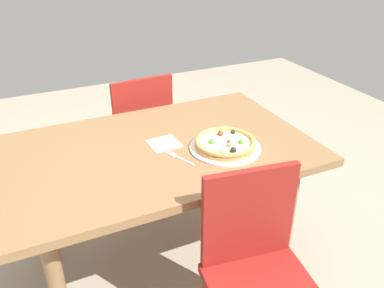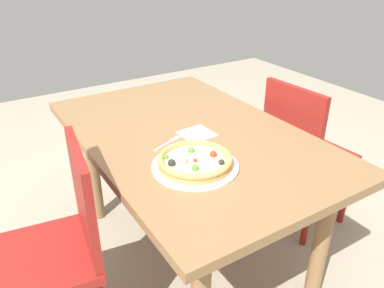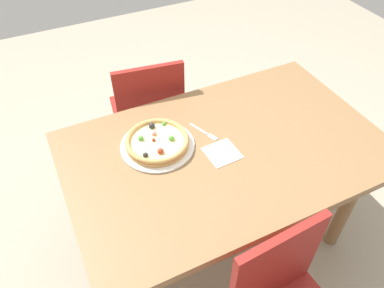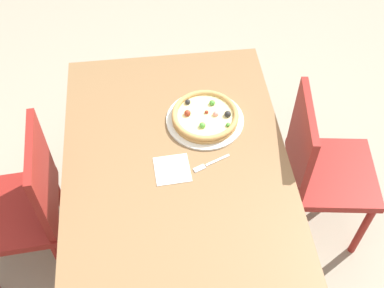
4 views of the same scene
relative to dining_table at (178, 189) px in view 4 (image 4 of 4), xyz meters
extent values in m
plane|color=#9E937F|center=(0.00, 0.00, -0.64)|extent=(6.00, 6.00, 0.00)
cube|color=olive|center=(0.00, 0.00, 0.08)|extent=(1.44, 0.91, 0.04)
cylinder|color=olive|center=(0.57, -0.31, -0.29)|extent=(0.07, 0.07, 0.69)
cylinder|color=olive|center=(0.57, 0.31, -0.29)|extent=(0.07, 0.07, 0.69)
cylinder|color=maroon|center=(0.28, -0.93, -0.43)|extent=(0.04, 0.04, 0.42)
cylinder|color=maroon|center=(-0.06, -0.88, -0.43)|extent=(0.04, 0.04, 0.42)
cylinder|color=maroon|center=(0.32, -0.59, -0.43)|extent=(0.04, 0.04, 0.42)
cylinder|color=maroon|center=(-0.01, -0.55, -0.43)|extent=(0.04, 0.04, 0.42)
cube|color=maroon|center=(0.13, -0.74, -0.20)|extent=(0.45, 0.45, 0.04)
cube|color=maroon|center=(0.16, -0.55, 0.03)|extent=(0.38, 0.08, 0.42)
cylinder|color=maroon|center=(-0.07, 0.56, -0.43)|extent=(0.04, 0.04, 0.42)
cylinder|color=maroon|center=(0.27, 0.58, -0.43)|extent=(0.04, 0.04, 0.42)
cube|color=maroon|center=(0.09, 0.74, -0.20)|extent=(0.42, 0.42, 0.04)
cube|color=maroon|center=(0.11, 0.55, 0.03)|extent=(0.38, 0.05, 0.42)
cylinder|color=silver|center=(0.28, -0.15, 0.10)|extent=(0.34, 0.34, 0.01)
cylinder|color=tan|center=(0.28, -0.15, 0.11)|extent=(0.28, 0.28, 0.02)
cylinder|color=beige|center=(0.28, -0.15, 0.13)|extent=(0.25, 0.25, 0.01)
torus|color=tan|center=(0.28, -0.15, 0.13)|extent=(0.29, 0.29, 0.02)
sphere|color=#4C9E38|center=(0.22, -0.13, 0.14)|extent=(0.03, 0.03, 0.03)
sphere|color=maroon|center=(0.29, -0.15, 0.13)|extent=(0.02, 0.02, 0.02)
sphere|color=#262626|center=(0.27, -0.24, 0.14)|extent=(0.03, 0.03, 0.03)
sphere|color=maroon|center=(0.29, -0.07, 0.14)|extent=(0.03, 0.03, 0.03)
sphere|color=#E58C7F|center=(0.27, -0.19, 0.14)|extent=(0.02, 0.02, 0.02)
sphere|color=#262626|center=(0.36, -0.08, 0.14)|extent=(0.02, 0.02, 0.02)
sphere|color=#4C9E38|center=(0.21, -0.23, 0.14)|extent=(0.02, 0.02, 0.02)
sphere|color=#4C9E38|center=(0.34, -0.19, 0.14)|extent=(0.03, 0.03, 0.03)
cube|color=silver|center=(0.06, -0.17, 0.10)|extent=(0.05, 0.11, 0.00)
cube|color=silver|center=(0.03, -0.09, 0.10)|extent=(0.04, 0.05, 0.00)
cube|color=white|center=(0.03, 0.02, 0.10)|extent=(0.15, 0.15, 0.00)
camera|label=1|loc=(-0.55, -1.56, 1.01)|focal=36.97mm
camera|label=2|loc=(1.34, -0.82, 0.85)|focal=35.61mm
camera|label=3|loc=(0.66, 1.01, 1.29)|focal=34.96mm
camera|label=4|loc=(-1.10, 0.07, 1.67)|focal=45.34mm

